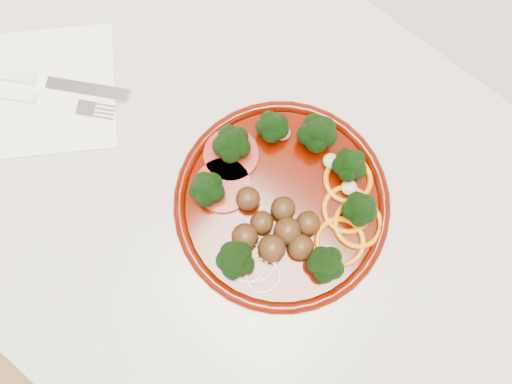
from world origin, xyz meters
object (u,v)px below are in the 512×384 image
Objects in this scene: napkin at (48,91)px; fork at (23,98)px; knife at (31,79)px; plate at (283,200)px.

napkin is 1.07× the size of fork.
knife is 0.02m from fork.
napkin is 0.03m from fork.
fork is (0.01, -0.02, -0.00)m from knife.
napkin is 0.02m from knife.
knife is at bearing 83.00° from fork.
plate is at bearing -16.73° from knife.
plate reaches higher than fork.
plate is 0.34m from knife.
fork is at bearing -97.00° from knife.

